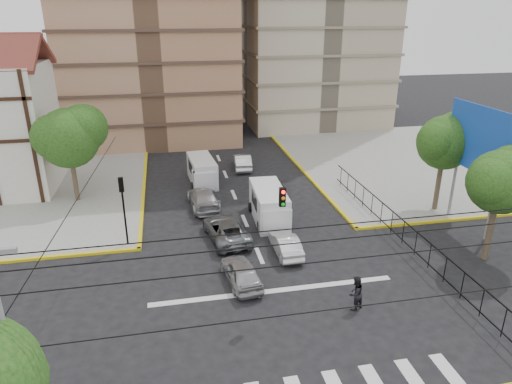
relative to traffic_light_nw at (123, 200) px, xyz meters
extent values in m
plane|color=black|center=(7.80, -7.80, -3.11)|extent=(160.00, 160.00, 0.00)
cube|color=gray|center=(27.80, 12.20, -3.04)|extent=(26.00, 26.00, 0.15)
cube|color=silver|center=(7.80, -6.60, -3.11)|extent=(13.00, 0.40, 0.01)
cylinder|color=slate|center=(22.30, -3.80, -0.96)|extent=(0.20, 0.20, 4.00)
cylinder|color=slate|center=(22.30, 0.20, -0.96)|extent=(0.20, 0.20, 4.00)
cube|color=silver|center=(22.30, -1.80, 3.04)|extent=(0.25, 6.00, 4.00)
cube|color=blue|center=(22.10, -1.80, 3.04)|extent=(0.08, 6.20, 4.20)
cylinder|color=#473828|center=(20.80, -5.80, -1.01)|extent=(0.36, 0.36, 4.20)
sphere|color=#164012|center=(20.80, -5.80, 1.73)|extent=(3.60, 3.60, 3.60)
sphere|color=#164012|center=(20.08, -6.10, 1.91)|extent=(2.70, 2.70, 2.70)
cylinder|color=#473828|center=(21.80, 1.20, -0.87)|extent=(0.36, 0.36, 4.48)
sphere|color=#164012|center=(21.80, 1.20, 2.05)|extent=(3.80, 3.80, 3.80)
sphere|color=#164012|center=(22.75, 1.50, 2.62)|extent=(3.04, 3.04, 3.04)
sphere|color=#164012|center=(21.04, 0.90, 2.24)|extent=(2.85, 2.85, 2.85)
cylinder|color=#473828|center=(-4.20, 8.20, -1.01)|extent=(0.36, 0.36, 4.20)
sphere|color=#164012|center=(-4.20, 8.20, 1.89)|extent=(4.40, 4.40, 4.40)
sphere|color=#164012|center=(-3.10, 8.50, 2.55)|extent=(3.52, 3.52, 3.52)
sphere|color=#164012|center=(-5.08, 7.90, 2.11)|extent=(3.30, 3.30, 3.30)
cylinder|color=black|center=(0.00, 0.00, -1.21)|extent=(0.12, 0.12, 3.50)
cube|color=black|center=(0.00, 0.00, 0.99)|extent=(0.28, 0.22, 0.90)
sphere|color=#FF0C0C|center=(0.00, 0.00, 1.29)|extent=(0.17, 0.17, 0.17)
cube|color=black|center=(7.80, -7.80, 2.69)|extent=(0.28, 0.22, 0.90)
cylinder|color=black|center=(7.80, -16.80, 3.14)|extent=(18.00, 0.03, 0.03)
cube|color=silver|center=(9.47, 2.05, -1.95)|extent=(2.24, 5.15, 2.33)
cube|color=silver|center=(9.47, 0.02, -2.10)|extent=(1.97, 1.30, 1.62)
cube|color=black|center=(9.47, -0.33, -1.54)|extent=(1.88, 0.18, 0.91)
cylinder|color=black|center=(8.51, 0.43, -2.76)|extent=(0.25, 0.71, 0.71)
cylinder|color=black|center=(10.43, 0.43, -2.76)|extent=(0.25, 0.71, 0.71)
cylinder|color=black|center=(8.51, 3.67, -2.76)|extent=(0.25, 0.71, 0.71)
cylinder|color=black|center=(10.43, 3.67, -2.76)|extent=(0.25, 0.71, 0.71)
cube|color=silver|center=(5.59, 10.47, -2.03)|extent=(2.28, 4.87, 2.17)
cube|color=silver|center=(5.59, 8.58, -2.17)|extent=(1.88, 1.28, 1.51)
cube|color=black|center=(5.59, 8.25, -1.65)|extent=(1.75, 0.25, 0.85)
cylinder|color=black|center=(4.69, 8.96, -2.78)|extent=(0.25, 0.66, 0.66)
cylinder|color=black|center=(6.49, 8.96, -2.78)|extent=(0.25, 0.66, 0.66)
cylinder|color=black|center=(4.69, 11.98, -2.78)|extent=(0.25, 0.66, 0.66)
cylinder|color=black|center=(6.49, 11.98, -2.78)|extent=(0.25, 0.66, 0.66)
imported|color=#A4A4A9|center=(6.25, -5.49, -2.45)|extent=(2.01, 4.04, 1.32)
imported|color=white|center=(9.40, -2.84, -2.50)|extent=(1.35, 3.73, 1.22)
imported|color=slate|center=(6.16, -0.29, -2.43)|extent=(2.93, 5.21, 1.37)
imported|color=#A8A8AC|center=(5.19, 5.15, -2.40)|extent=(2.38, 5.06, 1.43)
imported|color=#28282A|center=(10.95, 7.26, -2.45)|extent=(1.67, 3.93, 1.32)
imported|color=silver|center=(9.59, 13.51, -2.42)|extent=(1.83, 4.32, 1.39)
imported|color=black|center=(11.30, -8.87, -2.22)|extent=(1.09, 1.01, 1.79)
camera|label=1|loc=(2.84, -26.32, 10.51)|focal=32.00mm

